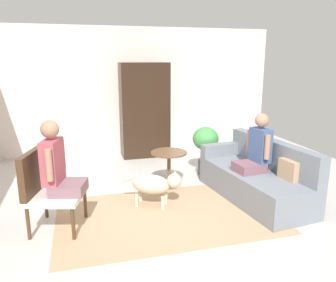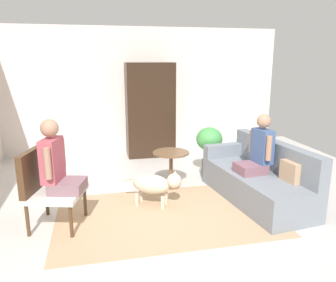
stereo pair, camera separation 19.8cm
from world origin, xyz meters
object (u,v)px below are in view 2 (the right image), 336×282
at_px(armchair, 45,183).
at_px(person_on_couch, 259,150).
at_px(potted_plant, 209,143).
at_px(person_on_armchair, 57,163).
at_px(round_end_table, 171,162).
at_px(couch, 258,179).
at_px(armoire_cabinet, 150,110).
at_px(dog, 155,184).

xyz_separation_m(armchair, person_on_couch, (2.96, 0.16, 0.21)).
bearing_deg(potted_plant, person_on_armchair, -149.31).
height_order(round_end_table, potted_plant, potted_plant).
bearing_deg(couch, person_on_couch, -141.89).
height_order(person_on_couch, armoire_cabinet, armoire_cabinet).
height_order(person_on_couch, dog, person_on_couch).
height_order(potted_plant, armoire_cabinet, armoire_cabinet).
distance_m(round_end_table, potted_plant, 0.97).
bearing_deg(armchair, person_on_couch, 3.08).
height_order(couch, round_end_table, couch).
bearing_deg(person_on_couch, dog, 175.08).
height_order(couch, armchair, armchair).
distance_m(person_on_armchair, potted_plant, 2.91).
xyz_separation_m(couch, armoire_cabinet, (-1.19, 2.74, 0.69)).
bearing_deg(person_on_couch, person_on_armchair, -175.83).
bearing_deg(potted_plant, round_end_table, -149.61).
bearing_deg(dog, person_on_couch, -4.92).
bearing_deg(person_on_couch, round_end_table, 145.11).
height_order(armchair, dog, armchair).
relative_size(couch, round_end_table, 3.38).
relative_size(couch, person_on_armchair, 2.24).
height_order(person_on_couch, person_on_armchair, person_on_armchair).
bearing_deg(armoire_cabinet, potted_plant, -60.66).
relative_size(couch, potted_plant, 2.32).
bearing_deg(round_end_table, person_on_armchair, -149.17).
bearing_deg(armoire_cabinet, round_end_table, -89.57).
height_order(round_end_table, dog, round_end_table).
distance_m(couch, potted_plant, 1.32).
relative_size(armchair, round_end_table, 1.66).
bearing_deg(person_on_couch, couch, 38.11).
distance_m(person_on_couch, armoire_cabinet, 3.00).
relative_size(armchair, person_on_couch, 1.16).
bearing_deg(person_on_armchair, round_end_table, 30.83).
bearing_deg(round_end_table, couch, -32.89).
relative_size(round_end_table, armoire_cabinet, 0.30).
bearing_deg(dog, armoire_cabinet, 81.99).
height_order(armchair, person_on_armchair, person_on_armchair).
xyz_separation_m(armchair, round_end_table, (1.83, 0.95, -0.14)).
xyz_separation_m(person_on_armchair, dog, (1.28, 0.33, -0.51)).
xyz_separation_m(armchair, person_on_armchair, (0.16, -0.04, 0.26)).
relative_size(person_on_couch, potted_plant, 0.98).
distance_m(couch, armoire_cabinet, 3.06).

